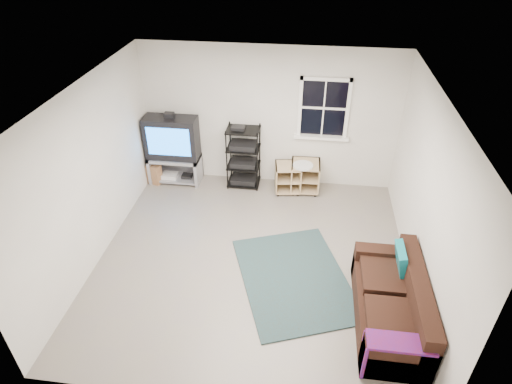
# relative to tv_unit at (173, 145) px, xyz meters

# --- Properties ---
(room) EXTENTS (4.60, 4.62, 4.60)m
(room) POSITION_rel_tv_unit_xyz_m (2.72, 0.23, 0.70)
(room) COLOR slate
(room) RESTS_ON ground
(tv_unit) EXTENTS (0.96, 0.48, 1.42)m
(tv_unit) POSITION_rel_tv_unit_xyz_m (0.00, 0.00, 0.00)
(tv_unit) COLOR #9D9DA5
(tv_unit) RESTS_ON ground
(av_rack) EXTENTS (0.60, 0.44, 1.20)m
(av_rack) POSITION_rel_tv_unit_xyz_m (1.32, 0.03, -0.26)
(av_rack) COLOR black
(av_rack) RESTS_ON ground
(side_table_left) EXTENTS (0.52, 0.52, 0.54)m
(side_table_left) POSITION_rel_tv_unit_xyz_m (2.16, -0.05, -0.49)
(side_table_left) COLOR tan
(side_table_left) RESTS_ON ground
(side_table_right) EXTENTS (0.53, 0.56, 0.60)m
(side_table_right) POSITION_rel_tv_unit_xyz_m (2.48, 0.01, -0.44)
(side_table_right) COLOR tan
(side_table_right) RESTS_ON ground
(sofa) EXTENTS (0.79, 1.79, 0.82)m
(sofa) POSITION_rel_tv_unit_xyz_m (3.68, -2.97, -0.49)
(sofa) COLOR black
(sofa) RESTS_ON ground
(shag_rug) EXTENTS (2.04, 2.36, 0.02)m
(shag_rug) POSITION_rel_tv_unit_xyz_m (2.43, -2.38, -0.77)
(shag_rug) COLOR #2F1F14
(shag_rug) RESTS_ON ground
(paper_bag) EXTENTS (0.31, 0.24, 0.39)m
(paper_bag) POSITION_rel_tv_unit_xyz_m (-0.40, -0.15, -0.58)
(paper_bag) COLOR #9F6C47
(paper_bag) RESTS_ON ground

